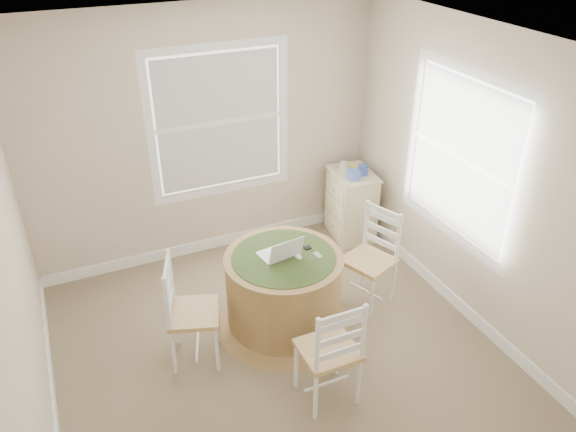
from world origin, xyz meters
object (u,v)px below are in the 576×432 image
chair_near (328,349)px  round_table (284,288)px  corner_chest (351,204)px  chair_right (369,261)px  laptop (280,253)px  chair_left (194,313)px

chair_near → round_table: bearing=-91.7°
round_table → corner_chest: 1.71m
corner_chest → round_table: bearing=-133.9°
chair_near → chair_right: bearing=-134.7°
chair_near → corner_chest: 2.42m
corner_chest → chair_right: bearing=-106.3°
laptop → corner_chest: (1.33, 1.08, -0.37)m
chair_left → chair_right: 1.68m
chair_left → chair_right: (1.68, 0.06, 0.00)m
chair_left → chair_near: same height
round_table → laptop: 0.37m
round_table → chair_left: size_ratio=1.27×
round_table → laptop: bearing=115.3°
round_table → chair_right: (0.85, -0.02, 0.07)m
round_table → chair_left: bearing=-178.2°
round_table → chair_near: 0.90m
chair_near → chair_right: 1.24m
chair_left → laptop: size_ratio=2.65×
laptop → corner_chest: bearing=-149.5°
round_table → chair_right: bearing=-5.2°
chair_right → laptop: laptop is taller
chair_right → corner_chest: bearing=136.0°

